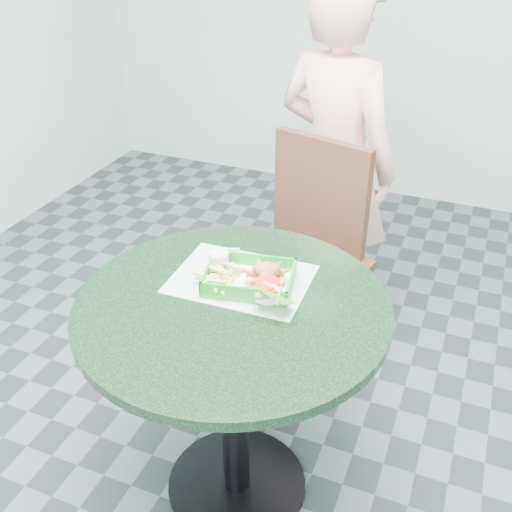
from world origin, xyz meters
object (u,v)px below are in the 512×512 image
at_px(dining_chair, 310,242).
at_px(crab_sandwich, 265,281).
at_px(diner_person, 335,163).
at_px(food_basket, 250,287).
at_px(cafe_table, 234,355).
at_px(sauce_ramekin, 225,260).

height_order(dining_chair, crab_sandwich, dining_chair).
height_order(diner_person, food_basket, diner_person).
bearing_deg(food_basket, crab_sandwich, -0.82).
xyz_separation_m(cafe_table, dining_chair, (-0.02, 0.78, -0.05)).
relative_size(dining_chair, crab_sandwich, 8.33).
height_order(dining_chair, diner_person, diner_person).
bearing_deg(dining_chair, cafe_table, -73.18).
bearing_deg(sauce_ramekin, crab_sandwich, -21.28).
relative_size(food_basket, crab_sandwich, 2.19).
bearing_deg(diner_person, sauce_ramekin, 103.14).
height_order(diner_person, crab_sandwich, diner_person).
bearing_deg(diner_person, cafe_table, 108.66).
distance_m(cafe_table, dining_chair, 0.79).
relative_size(cafe_table, diner_person, 0.57).
distance_m(diner_person, food_basket, 0.98).
height_order(dining_chair, sauce_ramekin, dining_chair).
relative_size(cafe_table, crab_sandwich, 7.80).
bearing_deg(sauce_ramekin, diner_person, 85.16).
relative_size(diner_person, crab_sandwich, 13.63).
bearing_deg(dining_chair, crab_sandwich, -68.16).
relative_size(diner_person, food_basket, 6.22).
xyz_separation_m(diner_person, crab_sandwich, (0.07, -0.98, 0.04)).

